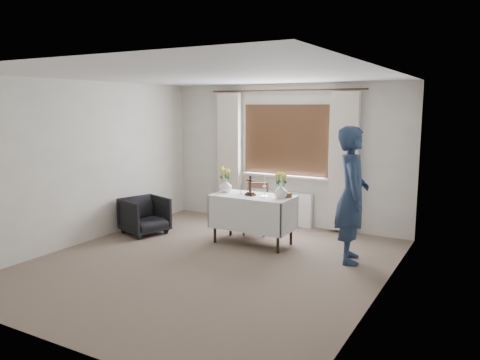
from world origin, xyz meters
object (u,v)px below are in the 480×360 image
wooden_chair (256,209)px  wooden_cross (250,185)px  flower_vase_left (226,186)px  flower_vase_right (281,191)px  person (352,195)px  armchair (145,216)px  altar_table (253,220)px

wooden_chair → wooden_cross: 0.77m
flower_vase_left → flower_vase_right: same height
wooden_chair → person: person is taller
armchair → wooden_cross: bearing=-61.1°
flower_vase_left → flower_vase_right: 0.97m
flower_vase_left → flower_vase_right: bearing=-1.0°
person → flower_vase_right: size_ratio=8.78×
wooden_chair → armchair: wooden_chair is taller
wooden_chair → flower_vase_right: size_ratio=4.03×
wooden_cross → flower_vase_right: (0.49, 0.04, -0.05)m
armchair → person: (3.39, 0.31, 0.62)m
armchair → flower_vase_right: size_ratio=3.21×
person → flower_vase_left: size_ratio=8.82×
wooden_cross → flower_vase_right: 0.50m
altar_table → person: 1.64m
wooden_chair → armchair: size_ratio=1.26×
wooden_chair → flower_vase_right: flower_vase_right is taller
wooden_chair → wooden_cross: wooden_cross is taller
wooden_chair → flower_vase_left: 0.73m
altar_table → flower_vase_left: bearing=175.9°
wooden_chair → wooden_cross: bearing=-86.7°
wooden_chair → flower_vase_right: bearing=-53.0°
flower_vase_right → armchair: bearing=-170.3°
armchair → flower_vase_right: (2.30, 0.39, 0.56)m
flower_vase_right → wooden_cross: bearing=-175.5°
wooden_chair → flower_vase_right: 0.97m
armchair → person: 3.46m
altar_table → wooden_cross: size_ratio=4.00×
armchair → flower_vase_left: 1.50m
person → wooden_chair: bearing=51.7°
person → flower_vase_left: bearing=67.7°
person → wooden_cross: size_ratio=5.98×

